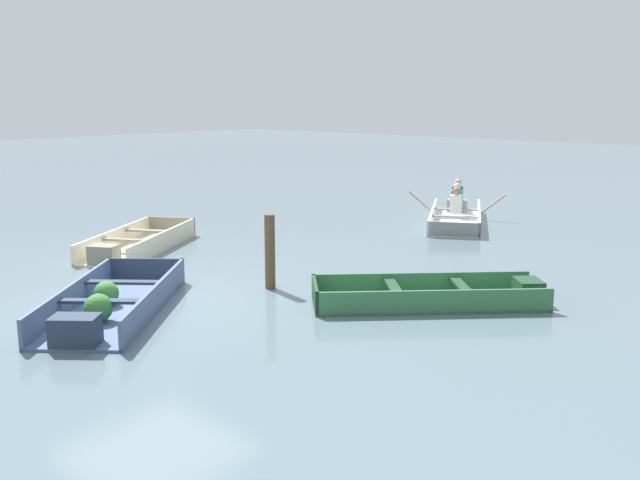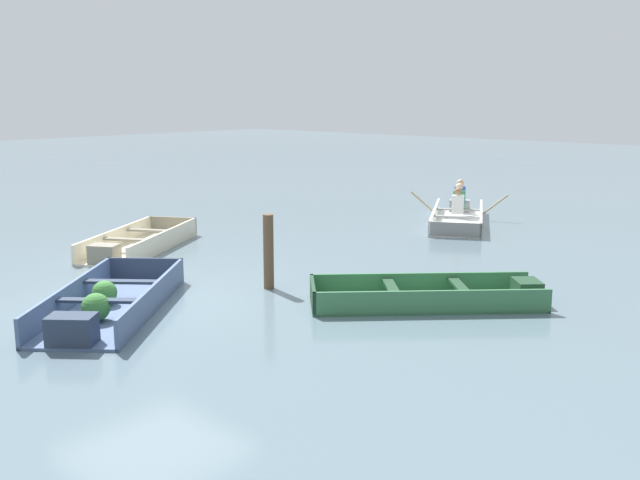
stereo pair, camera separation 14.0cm
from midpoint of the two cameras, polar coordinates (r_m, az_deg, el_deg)
The scene contains 6 objects.
ground_plane at distance 11.10m, azimuth -13.88°, elevation -4.71°, with size 80.00×80.00×0.00m, color slate.
dinghy_slate_blue_foreground at distance 10.46m, azimuth -16.89°, elevation -5.00°, with size 3.07×3.38×0.43m.
skiff_cream_near_moored at distance 14.60m, azimuth -14.77°, elevation -0.35°, with size 2.58×3.37×0.39m.
skiff_green_mid_moored at distance 10.69m, azimuth 9.01°, elevation -4.48°, with size 3.16×3.13×0.35m.
rowboat_white_with_crew at distance 17.69m, azimuth 10.59°, elevation 2.06°, with size 2.79×3.76×0.91m.
mooring_post at distance 11.31m, azimuth -4.38°, elevation -0.96°, with size 0.17×0.17×1.20m, color brown.
Camera 1 is at (8.74, -6.10, 3.03)m, focal length 40.00 mm.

